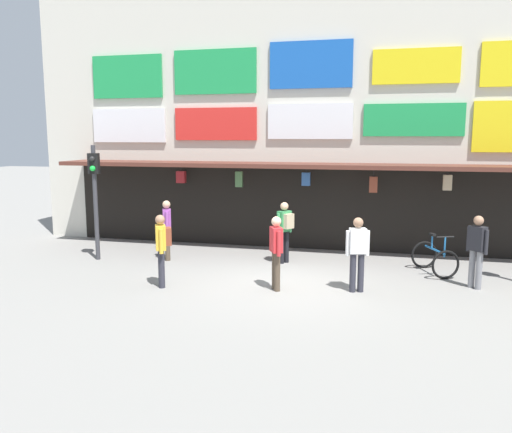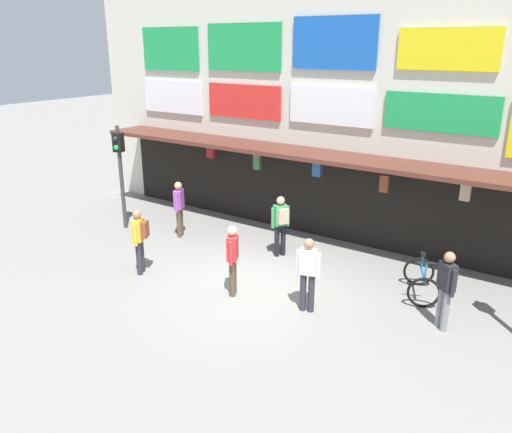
% 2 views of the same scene
% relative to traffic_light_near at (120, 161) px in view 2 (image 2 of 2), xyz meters
% --- Properties ---
extents(ground_plane, '(80.00, 80.00, 0.00)m').
position_rel_traffic_light_near_xyz_m(ground_plane, '(5.54, -1.13, -2.14)').
color(ground_plane, gray).
extents(shopfront, '(18.00, 2.60, 8.00)m').
position_rel_traffic_light_near_xyz_m(shopfront, '(5.54, 3.43, 1.82)').
color(shopfront, beige).
rests_on(shopfront, ground).
extents(traffic_light_near, '(0.33, 0.35, 3.20)m').
position_rel_traffic_light_near_xyz_m(traffic_light_near, '(0.00, 0.00, 0.00)').
color(traffic_light_near, '#38383D').
rests_on(traffic_light_near, ground).
extents(bicycle_parked, '(1.11, 1.35, 1.05)m').
position_rel_traffic_light_near_xyz_m(bicycle_parked, '(9.06, 0.70, -1.75)').
color(bicycle_parked, black).
rests_on(bicycle_parked, ground).
extents(pedestrian_in_green, '(0.36, 0.48, 1.68)m').
position_rel_traffic_light_near_xyz_m(pedestrian_in_green, '(5.47, -1.65, -1.19)').
color(pedestrian_in_green, brown).
rests_on(pedestrian_in_green, ground).
extents(pedestrian_in_red, '(0.51, 0.42, 1.68)m').
position_rel_traffic_light_near_xyz_m(pedestrian_in_red, '(7.23, -1.34, -1.16)').
color(pedestrian_in_red, '#2D2D38').
rests_on(pedestrian_in_red, ground).
extents(pedestrian_in_white, '(0.41, 0.41, 1.68)m').
position_rel_traffic_light_near_xyz_m(pedestrian_in_white, '(9.85, -0.44, -1.19)').
color(pedestrian_in_white, gray).
rests_on(pedestrian_in_white, ground).
extents(pedestrian_in_black, '(0.46, 0.48, 1.68)m').
position_rel_traffic_light_near_xyz_m(pedestrian_in_black, '(2.88, -2.03, -1.16)').
color(pedestrian_in_black, '#2D2D38').
rests_on(pedestrian_in_black, ground).
extents(pedestrian_in_purple, '(0.47, 0.48, 1.68)m').
position_rel_traffic_light_near_xyz_m(pedestrian_in_purple, '(5.18, 0.87, -1.16)').
color(pedestrian_in_purple, black).
rests_on(pedestrian_in_purple, ground).
extents(pedestrian_in_yellow, '(0.35, 0.49, 1.68)m').
position_rel_traffic_light_near_xyz_m(pedestrian_in_yellow, '(1.92, 0.44, -1.19)').
color(pedestrian_in_yellow, brown).
rests_on(pedestrian_in_yellow, ground).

